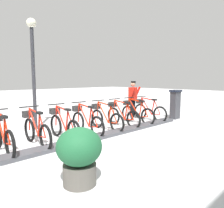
% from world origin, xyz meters
% --- Properties ---
extents(ground_plane, '(60.00, 60.00, 0.00)m').
position_xyz_m(ground_plane, '(0.00, 0.00, 0.00)').
color(ground_plane, silver).
extents(dock_rail_base, '(0.44, 9.04, 0.10)m').
position_xyz_m(dock_rail_base, '(0.00, 0.00, 0.05)').
color(dock_rail_base, '#47474C').
rests_on(dock_rail_base, ground).
extents(payment_kiosk, '(0.36, 0.52, 1.28)m').
position_xyz_m(payment_kiosk, '(0.05, -5.10, 0.67)').
color(payment_kiosk, '#38383D').
rests_on(payment_kiosk, ground).
extents(bike_docked_0, '(1.72, 0.54, 1.02)m').
position_xyz_m(bike_docked_0, '(0.62, -3.92, 0.43)').
color(bike_docked_0, black).
rests_on(bike_docked_0, ground).
extents(bike_docked_1, '(1.72, 0.54, 1.02)m').
position_xyz_m(bike_docked_1, '(0.62, -3.10, 0.43)').
color(bike_docked_1, black).
rests_on(bike_docked_1, ground).
extents(bike_docked_2, '(1.72, 0.54, 1.02)m').
position_xyz_m(bike_docked_2, '(0.62, -2.28, 0.43)').
color(bike_docked_2, black).
rests_on(bike_docked_2, ground).
extents(bike_docked_3, '(1.72, 0.54, 1.02)m').
position_xyz_m(bike_docked_3, '(0.62, -1.45, 0.43)').
color(bike_docked_3, black).
rests_on(bike_docked_3, ground).
extents(bike_docked_4, '(1.72, 0.54, 1.02)m').
position_xyz_m(bike_docked_4, '(0.62, -0.63, 0.43)').
color(bike_docked_4, black).
rests_on(bike_docked_4, ground).
extents(bike_docked_5, '(1.72, 0.54, 1.02)m').
position_xyz_m(bike_docked_5, '(0.62, 0.20, 0.43)').
color(bike_docked_5, black).
rests_on(bike_docked_5, ground).
extents(bike_docked_6, '(1.72, 0.54, 1.02)m').
position_xyz_m(bike_docked_6, '(0.62, 1.02, 0.43)').
color(bike_docked_6, black).
rests_on(bike_docked_6, ground).
extents(bike_docked_7, '(1.72, 0.54, 1.02)m').
position_xyz_m(bike_docked_7, '(0.62, 1.85, 0.43)').
color(bike_docked_7, black).
rests_on(bike_docked_7, ground).
extents(worker_near_rack, '(0.51, 0.68, 1.66)m').
position_xyz_m(worker_near_rack, '(1.55, -3.98, 0.91)').
color(worker_near_rack, white).
rests_on(worker_near_rack, ground).
extents(lamp_post, '(0.32, 0.32, 3.78)m').
position_xyz_m(lamp_post, '(2.41, 0.24, 2.49)').
color(lamp_post, '#2D2D33').
rests_on(lamp_post, ground).
extents(planter_bush, '(0.76, 0.76, 0.97)m').
position_xyz_m(planter_bush, '(-1.93, 1.40, 0.54)').
color(planter_bush, '#59544C').
rests_on(planter_bush, ground).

